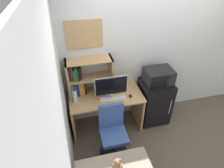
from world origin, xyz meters
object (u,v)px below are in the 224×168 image
at_px(monitor, 111,87).
at_px(computer_mouse, 131,96).
at_px(desk_chair, 113,134).
at_px(water_bottle, 75,96).
at_px(teddy_bear, 117,166).
at_px(wall_corkboard, 84,34).
at_px(hutch_bookshelf, 83,78).
at_px(microwave, 158,76).
at_px(keyboard, 113,98).
at_px(mini_fridge, 154,101).

bearing_deg(monitor, computer_mouse, -8.44).
bearing_deg(desk_chair, water_bottle, 134.26).
distance_m(teddy_bear, wall_corkboard, 1.89).
bearing_deg(hutch_bookshelf, monitor, -31.38).
relative_size(microwave, teddy_bear, 2.18).
bearing_deg(computer_mouse, monitor, 171.56).
relative_size(computer_mouse, teddy_bear, 0.37).
distance_m(keyboard, teddy_bear, 1.12).
xyz_separation_m(computer_mouse, teddy_bear, (-0.51, -1.07, -0.17)).
bearing_deg(keyboard, teddy_bear, -100.96).
xyz_separation_m(computer_mouse, water_bottle, (-0.92, 0.08, 0.10)).
bearing_deg(hutch_bookshelf, computer_mouse, -22.28).
relative_size(keyboard, desk_chair, 0.46).
bearing_deg(microwave, water_bottle, -178.12).
height_order(desk_chair, teddy_bear, desk_chair).
bearing_deg(microwave, wall_corkboard, 166.08).
bearing_deg(monitor, desk_chair, -100.56).
height_order(desk_chair, wall_corkboard, wall_corkboard).
distance_m(keyboard, microwave, 0.88).
xyz_separation_m(keyboard, mini_fridge, (0.84, 0.11, -0.33)).
height_order(microwave, desk_chair, microwave).
distance_m(monitor, teddy_bear, 1.20).
xyz_separation_m(keyboard, microwave, (0.84, 0.12, 0.24)).
bearing_deg(keyboard, monitor, 124.30).
bearing_deg(computer_mouse, desk_chair, -133.87).
bearing_deg(keyboard, hutch_bookshelf, 146.88).
xyz_separation_m(mini_fridge, wall_corkboard, (-1.19, 0.30, 1.32)).
height_order(water_bottle, wall_corkboard, wall_corkboard).
xyz_separation_m(mini_fridge, microwave, (0.00, 0.00, 0.57)).
height_order(hutch_bookshelf, wall_corkboard, wall_corkboard).
bearing_deg(hutch_bookshelf, water_bottle, -126.97).
bearing_deg(wall_corkboard, monitor, -49.13).
height_order(mini_fridge, microwave, microwave).
bearing_deg(wall_corkboard, hutch_bookshelf, -129.01).
height_order(computer_mouse, wall_corkboard, wall_corkboard).
relative_size(water_bottle, mini_fridge, 0.29).
bearing_deg(water_bottle, desk_chair, -45.74).
height_order(water_bottle, mini_fridge, water_bottle).
bearing_deg(teddy_bear, desk_chair, 81.21).
xyz_separation_m(hutch_bookshelf, keyboard, (0.45, -0.29, -0.29)).
bearing_deg(teddy_bear, hutch_bookshelf, 99.70).
distance_m(keyboard, desk_chair, 0.58).
bearing_deg(teddy_bear, microwave, 48.93).
height_order(monitor, mini_fridge, monitor).
relative_size(hutch_bookshelf, desk_chair, 0.80).
relative_size(monitor, desk_chair, 0.58).
relative_size(keyboard, mini_fridge, 0.50).
distance_m(computer_mouse, water_bottle, 0.93).
distance_m(hutch_bookshelf, water_bottle, 0.33).
xyz_separation_m(microwave, desk_chair, (-0.95, -0.56, -0.59)).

